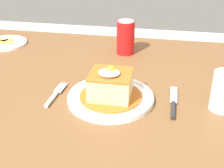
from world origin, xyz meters
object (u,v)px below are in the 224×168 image
Objects in this scene: fork at (54,96)px; knife at (173,105)px; drinking_glass at (224,94)px; side_plate_fries at (5,43)px; main_plate at (111,97)px; soda_can at (126,37)px.

fork is 0.86× the size of knife.
drinking_glass is 0.87m from side_plate_fries.
main_plate is at bearing 177.34° from knife.
main_plate is at bearing 5.31° from fork.
soda_can is at bearing 67.45° from fork.
main_plate reaches higher than side_plate_fries.
soda_can is at bearing 91.48° from main_plate.
drinking_glass is at bearing -23.27° from side_plate_fries.
soda_can is at bearing -0.58° from side_plate_fries.
main_plate is 1.46× the size of knife.
soda_can is (-0.01, 0.35, 0.05)m from main_plate.
drinking_glass is at bearing 1.91° from main_plate.
knife is at bearing -63.00° from soda_can.
fork is 0.83× the size of side_plate_fries.
fork is 0.46m from drinking_glass.
main_plate is 1.94× the size of soda_can.
knife is 0.76m from side_plate_fries.
drinking_glass reaches higher than main_plate.
knife is (0.33, 0.01, 0.00)m from fork.
main_plate reaches higher than knife.
soda_can is 0.46m from drinking_glass.
soda_can reaches higher than side_plate_fries.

